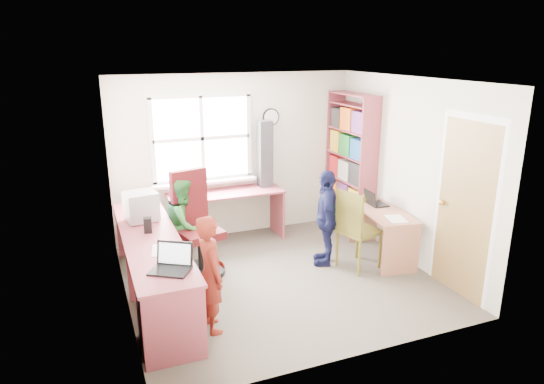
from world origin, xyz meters
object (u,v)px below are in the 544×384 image
Objects in this scene: person_navy at (326,218)px; potted_plant at (199,185)px; bookshelf at (350,167)px; l_desk at (176,272)px; cd_tower at (265,154)px; right_desk at (383,223)px; person_green at (184,224)px; wooden_chair at (355,227)px; swivel_chair at (196,230)px; crt_monitor at (141,207)px; laptop_right at (374,201)px; laptop_left at (172,263)px; person_red at (211,274)px.

potted_plant is at bearing -106.91° from person_navy.
bookshelf is 7.17× the size of potted_plant.
cd_tower reaches higher than l_desk.
right_desk is 1.02× the size of person_green.
wooden_chair is at bearing -117.15° from bookshelf.
l_desk is 0.98m from swivel_chair.
crt_monitor is 0.42× the size of cd_tower.
laptop_right is 0.82m from person_navy.
bookshelf is 3.68m from laptop_left.
person_red is (-2.60, -1.11, -0.11)m from laptop_right.
potted_plant is at bearing 102.74° from laptop_left.
l_desk is 2.33× the size of person_navy.
cd_tower is (-1.15, 1.39, 0.76)m from right_desk.
crt_monitor is at bearing -75.80° from person_navy.
crt_monitor is (-2.52, 0.72, 0.36)m from wooden_chair.
right_desk is 3.13m from laptop_left.
l_desk is 10.07× the size of potted_plant.
bookshelf reaches higher than laptop_right.
laptop_right is (0.01, 0.24, 0.23)m from right_desk.
potted_plant is 2.25m from person_red.
l_desk is 7.24× the size of crt_monitor.
l_desk is at bearing -168.39° from person_green.
laptop_right is at bearing -20.43° from swivel_chair.
swivel_chair is (-2.53, -0.59, -0.44)m from bookshelf.
right_desk is 1.96m from cd_tower.
bookshelf reaches higher than person_navy.
wooden_chair is at bearing 132.40° from laptop_right.
cd_tower is 0.78× the size of person_navy.
bookshelf is at bearing 161.56° from person_navy.
wooden_chair is 0.40m from person_navy.
person_navy is (0.36, -1.28, -0.61)m from cd_tower.
cd_tower is 1.72m from person_green.
laptop_right is at bearing -69.74° from person_green.
right_desk is 1.26× the size of cd_tower.
laptop_right is at bearing 21.30° from wooden_chair.
bookshelf is at bearing 26.43° from l_desk.
bookshelf reaches higher than person_green.
crt_monitor is (-3.17, -0.55, -0.07)m from bookshelf.
l_desk is 2.44× the size of person_red.
wooden_chair is at bearing 49.23° from laptop_left.
wooden_chair reaches higher than laptop_left.
l_desk is at bearing -111.61° from potted_plant.
right_desk is 2.62m from person_green.
laptop_right is 2.44m from potted_plant.
bookshelf is at bearing 65.37° from laptop_left.
crt_monitor is at bearing -154.93° from cd_tower.
swivel_chair reaches higher than crt_monitor.
l_desk reaches higher than right_desk.
wooden_chair reaches higher than laptop_right.
wooden_chair reaches higher than potted_plant.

